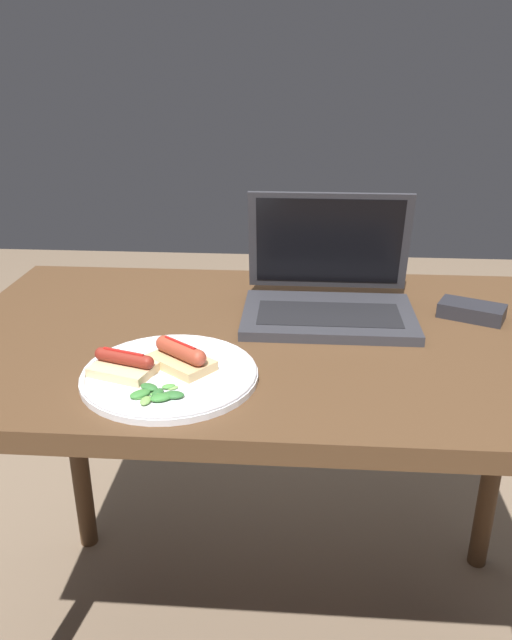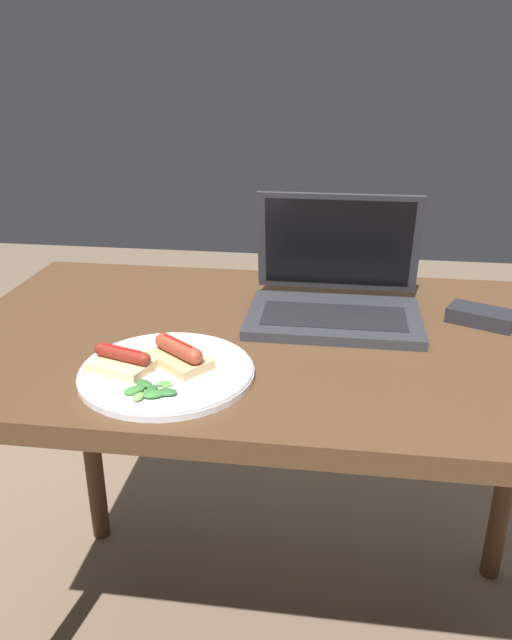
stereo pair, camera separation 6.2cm
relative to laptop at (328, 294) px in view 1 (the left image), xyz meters
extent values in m
plane|color=#75604C|center=(-0.09, -0.10, -0.80)|extent=(6.00, 6.00, 0.00)
cube|color=#4C331E|center=(-0.09, -0.10, -0.06)|extent=(1.18, 0.70, 0.04)
cylinder|color=#4C331E|center=(0.43, 0.18, -0.44)|extent=(0.05, 0.05, 0.72)
cylinder|color=#4C331E|center=(-0.61, 0.18, -0.44)|extent=(0.05, 0.05, 0.72)
cube|color=#2D2D33|center=(0.00, -0.04, -0.03)|extent=(0.32, 0.21, 0.02)
cube|color=black|center=(0.00, -0.05, -0.02)|extent=(0.26, 0.12, 0.00)
cube|color=#2D2D33|center=(0.00, 0.09, 0.08)|extent=(0.32, 0.04, 0.20)
cube|color=black|center=(0.00, 0.08, 0.08)|extent=(0.29, 0.03, 0.18)
cylinder|color=silver|center=(-0.25, -0.29, -0.04)|extent=(0.27, 0.27, 0.01)
torus|color=silver|center=(-0.25, -0.29, -0.03)|extent=(0.27, 0.27, 0.01)
cube|color=tan|center=(-0.24, -0.26, -0.02)|extent=(0.12, 0.11, 0.02)
cylinder|color=#9E3D28|center=(-0.24, -0.26, 0.00)|extent=(0.08, 0.07, 0.03)
sphere|color=#9E3D28|center=(-0.20, -0.29, 0.00)|extent=(0.03, 0.03, 0.03)
sphere|color=#9E3D28|center=(-0.27, -0.24, 0.00)|extent=(0.03, 0.03, 0.03)
cylinder|color=red|center=(-0.24, -0.26, 0.01)|extent=(0.06, 0.05, 0.01)
cube|color=#D6B784|center=(-0.32, -0.29, -0.02)|extent=(0.11, 0.10, 0.01)
cylinder|color=maroon|center=(-0.32, -0.29, -0.01)|extent=(0.08, 0.04, 0.02)
sphere|color=maroon|center=(-0.28, -0.30, -0.01)|extent=(0.02, 0.02, 0.02)
sphere|color=maroon|center=(-0.36, -0.28, -0.01)|extent=(0.02, 0.02, 0.02)
cylinder|color=red|center=(-0.32, -0.29, 0.00)|extent=(0.07, 0.03, 0.00)
ellipsoid|color=#2D662D|center=(-0.23, -0.36, -0.03)|extent=(0.03, 0.02, 0.01)
ellipsoid|color=#4C8E3D|center=(-0.28, -0.37, -0.03)|extent=(0.02, 0.02, 0.01)
ellipsoid|color=#709E4C|center=(-0.24, -0.33, -0.03)|extent=(0.02, 0.02, 0.00)
ellipsoid|color=#2D662D|center=(-0.27, -0.34, -0.03)|extent=(0.03, 0.03, 0.01)
ellipsoid|color=#2D662D|center=(-0.25, -0.35, -0.03)|extent=(0.02, 0.03, 0.01)
ellipsoid|color=#387A33|center=(-0.28, -0.36, -0.03)|extent=(0.04, 0.04, 0.01)
ellipsoid|color=#387A33|center=(-0.25, -0.37, -0.03)|extent=(0.04, 0.03, 0.01)
ellipsoid|color=#4C8E3D|center=(-0.24, -0.33, -0.03)|extent=(0.02, 0.02, 0.01)
ellipsoid|color=#4C8E3D|center=(-0.26, -0.35, -0.03)|extent=(0.02, 0.02, 0.00)
ellipsoid|color=#709E4C|center=(-0.26, -0.38, -0.03)|extent=(0.02, 0.03, 0.01)
cube|color=#232328|center=(0.27, 0.00, -0.03)|extent=(0.13, 0.11, 0.03)
camera|label=1|loc=(-0.06, -1.12, 0.41)|focal=35.00mm
camera|label=2|loc=(0.00, -1.11, 0.41)|focal=35.00mm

